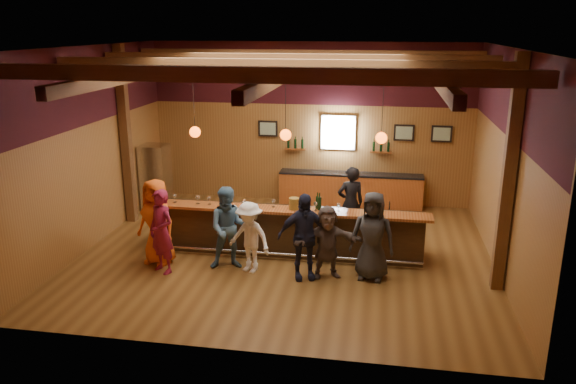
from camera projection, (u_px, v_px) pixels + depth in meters
name	position (u px, v px, depth m)	size (l,w,h in m)	color
room	(286.00, 110.00, 11.76)	(9.04, 9.00, 4.52)	brown
bar_counter	(288.00, 229.00, 12.62)	(6.30, 1.07, 1.11)	black
back_bar_cabinet	(350.00, 189.00, 15.81)	(4.00, 0.52, 0.95)	brown
window	(338.00, 132.00, 15.64)	(0.95, 0.09, 0.95)	silver
framed_pictures	(370.00, 132.00, 15.47)	(5.35, 0.05, 0.45)	black
wine_shelves	(338.00, 148.00, 15.70)	(3.00, 0.18, 0.30)	brown
pendant_lights	(286.00, 135.00, 11.85)	(4.24, 0.24, 1.37)	black
stainless_fridge	(156.00, 177.00, 15.49)	(0.70, 0.70, 1.80)	silver
customer_orange	(157.00, 222.00, 11.87)	(0.91, 0.59, 1.87)	#E65915
customer_redvest	(161.00, 232.00, 11.45)	(0.64, 0.42, 1.76)	maroon
customer_denim	(229.00, 228.00, 11.65)	(0.86, 0.67, 1.77)	teal
customer_white	(249.00, 237.00, 11.51)	(0.97, 0.56, 1.51)	white
customer_navy	(304.00, 237.00, 11.15)	(1.05, 0.44, 1.79)	#1B1F37
customer_brown	(327.00, 242.00, 11.25)	(1.40, 0.45, 1.51)	#534743
customer_dark	(372.00, 236.00, 11.14)	(0.89, 0.58, 1.81)	#2A2B2D
bartender	(350.00, 203.00, 13.23)	(0.65, 0.43, 1.78)	black
ice_bucket	(294.00, 204.00, 12.09)	(0.23, 0.23, 0.25)	olive
bottle_a	(317.00, 202.00, 12.13)	(0.08, 0.08, 0.36)	black
bottle_b	(320.00, 203.00, 12.04)	(0.08, 0.08, 0.38)	black
glass_a	(175.00, 196.00, 12.55)	(0.09, 0.09, 0.20)	silver
glass_b	(198.00, 198.00, 12.44)	(0.09, 0.09, 0.20)	silver
glass_c	(209.00, 199.00, 12.41)	(0.08, 0.08, 0.18)	silver
glass_d	(245.00, 201.00, 12.24)	(0.08, 0.08, 0.17)	silver
glass_e	(273.00, 201.00, 12.23)	(0.08, 0.08, 0.18)	silver
glass_f	(316.00, 204.00, 11.98)	(0.09, 0.09, 0.20)	silver
glass_g	(338.00, 205.00, 11.98)	(0.08, 0.08, 0.18)	silver
glass_h	(372.00, 209.00, 11.76)	(0.07, 0.07, 0.16)	silver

